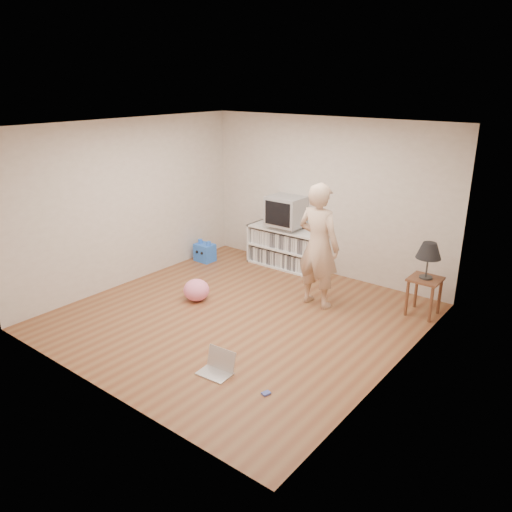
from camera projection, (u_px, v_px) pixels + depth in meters
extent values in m
plane|color=brown|center=(239.00, 316.00, 7.00)|extent=(4.50, 4.50, 0.00)
cube|color=beige|center=(325.00, 197.00, 8.24)|extent=(4.50, 0.02, 2.60)
cube|color=beige|center=(91.00, 278.00, 4.90)|extent=(4.50, 0.02, 2.60)
cube|color=beige|center=(129.00, 203.00, 7.87)|extent=(0.02, 4.50, 2.60)
cube|color=beige|center=(401.00, 264.00, 5.26)|extent=(0.02, 4.50, 2.60)
cube|color=white|center=(237.00, 126.00, 6.13)|extent=(4.50, 4.50, 0.01)
cube|color=white|center=(292.00, 245.00, 8.90)|extent=(1.40, 0.03, 0.70)
cube|color=white|center=(255.00, 241.00, 9.14)|extent=(0.03, 0.45, 0.70)
cube|color=white|center=(319.00, 256.00, 8.34)|extent=(0.03, 0.45, 0.70)
cube|color=white|center=(285.00, 266.00, 8.85)|extent=(1.40, 0.45, 0.03)
cube|color=white|center=(286.00, 248.00, 8.74)|extent=(1.34, 0.45, 0.03)
cube|color=white|center=(286.00, 230.00, 8.63)|extent=(1.40, 0.45, 0.03)
cube|color=silver|center=(286.00, 248.00, 8.74)|extent=(1.26, 0.36, 0.64)
cube|color=gray|center=(286.00, 227.00, 8.61)|extent=(0.45, 0.35, 0.07)
cube|color=#98989C|center=(286.00, 211.00, 8.52)|extent=(0.60, 0.52, 0.50)
cube|color=black|center=(277.00, 214.00, 8.32)|extent=(0.50, 0.01, 0.40)
cylinder|color=brown|center=(407.00, 298.00, 6.96)|extent=(0.04, 0.04, 0.52)
cylinder|color=brown|center=(431.00, 305.00, 6.76)|extent=(0.04, 0.04, 0.52)
cylinder|color=brown|center=(416.00, 290.00, 7.21)|extent=(0.04, 0.04, 0.52)
cylinder|color=brown|center=(440.00, 296.00, 7.01)|extent=(0.04, 0.04, 0.52)
cube|color=brown|center=(425.00, 279.00, 6.89)|extent=(0.42, 0.42, 0.03)
cylinder|color=#333333|center=(426.00, 277.00, 6.88)|extent=(0.18, 0.18, 0.02)
cylinder|color=#333333|center=(427.00, 266.00, 6.82)|extent=(0.02, 0.02, 0.32)
imported|color=#CEAA8D|center=(318.00, 246.00, 7.08)|extent=(0.69, 0.47, 1.82)
cube|color=silver|center=(215.00, 374.00, 5.62)|extent=(0.39, 0.29, 0.02)
cube|color=silver|center=(221.00, 359.00, 5.68)|extent=(0.38, 0.11, 0.24)
cube|color=black|center=(221.00, 359.00, 5.68)|extent=(0.33, 0.08, 0.20)
cube|color=#4A5CC5|center=(266.00, 393.00, 5.27)|extent=(0.09, 0.11, 0.02)
cube|color=blue|center=(205.00, 252.00, 9.09)|extent=(0.34, 0.27, 0.32)
cylinder|color=blue|center=(200.00, 241.00, 9.09)|extent=(0.08, 0.08, 0.07)
cylinder|color=blue|center=(209.00, 243.00, 8.96)|extent=(0.08, 0.08, 0.07)
sphere|color=black|center=(197.00, 252.00, 9.02)|extent=(0.05, 0.05, 0.05)
sphere|color=black|center=(202.00, 253.00, 8.94)|extent=(0.05, 0.05, 0.05)
ellipsoid|color=pink|center=(196.00, 290.00, 7.46)|extent=(0.48, 0.48, 0.33)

